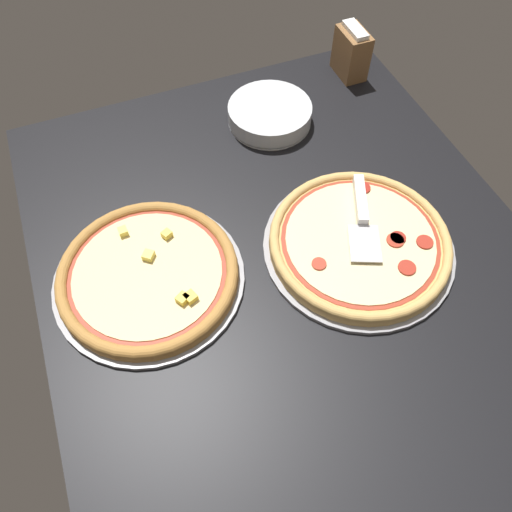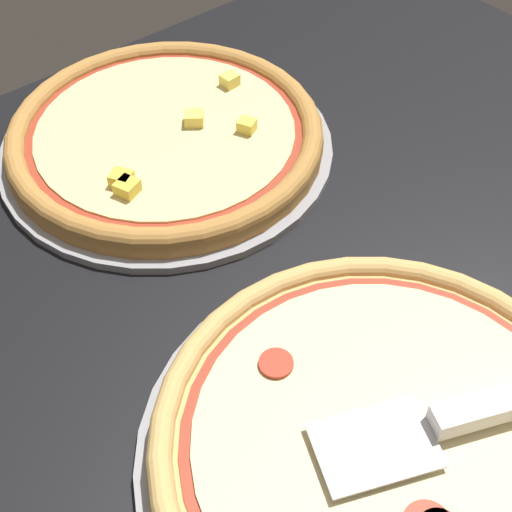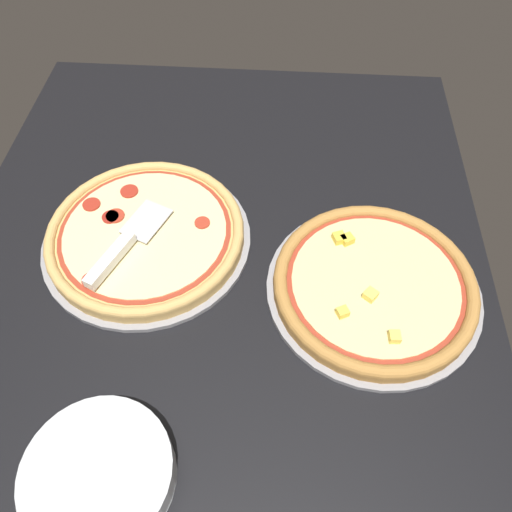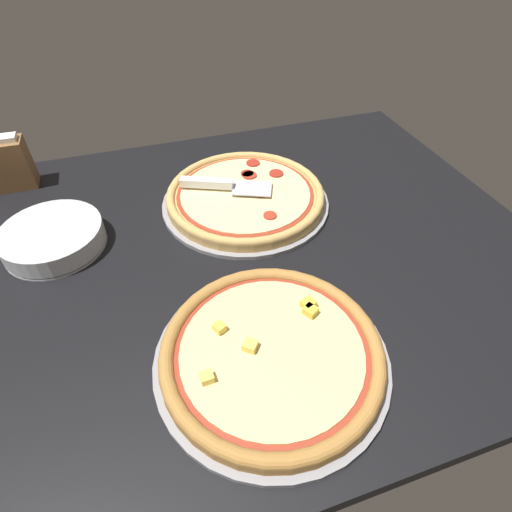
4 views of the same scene
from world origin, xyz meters
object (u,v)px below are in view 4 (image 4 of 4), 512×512
object	(u,v)px
serving_spatula	(216,184)
plate_stack	(53,238)
pizza_front	(245,195)
pizza_back	(272,351)
napkin_holder	(8,164)

from	to	relation	value
serving_spatula	plate_stack	distance (cm)	38.23
pizza_front	pizza_back	distance (cm)	44.62
pizza_back	napkin_holder	world-z (taller)	napkin_holder
napkin_holder	plate_stack	bearing A→B (deg)	110.36
pizza_front	serving_spatula	bearing A→B (deg)	-27.54
serving_spatula	napkin_holder	bearing A→B (deg)	-25.10
pizza_front	napkin_holder	distance (cm)	60.64
pizza_back	plate_stack	distance (cm)	54.51
plate_stack	pizza_front	bearing A→B (deg)	-176.96
pizza_back	plate_stack	bearing A→B (deg)	-49.45
pizza_front	plate_stack	world-z (taller)	plate_stack
plate_stack	napkin_holder	bearing A→B (deg)	-69.64
pizza_back	serving_spatula	world-z (taller)	serving_spatula
serving_spatula	plate_stack	world-z (taller)	serving_spatula
plate_stack	napkin_holder	size ratio (longest dim) A/B	1.56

